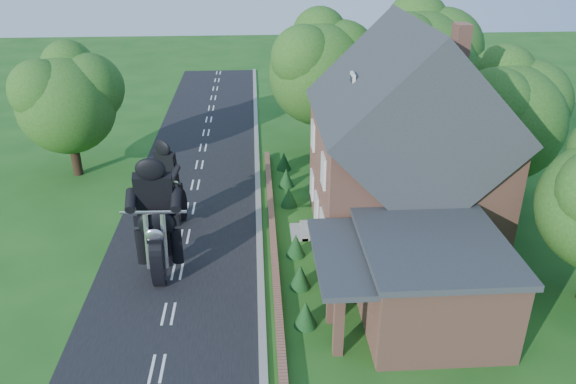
{
  "coord_description": "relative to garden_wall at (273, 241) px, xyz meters",
  "views": [
    {
      "loc": [
        3.6,
        -17.97,
        13.88
      ],
      "look_at": [
        5.0,
        4.93,
        2.8
      ],
      "focal_mm": 35.0,
      "sensor_mm": 36.0,
      "label": 1
    }
  ],
  "objects": [
    {
      "name": "annex",
      "position": [
        5.57,
        -5.8,
        1.57
      ],
      "size": [
        7.05,
        5.94,
        3.44
      ],
      "color": "#9B644F",
      "rests_on": "ground"
    },
    {
      "name": "tree_far_road",
      "position": [
        -11.16,
        9.11,
        4.64
      ],
      "size": [
        6.08,
        5.6,
        7.84
      ],
      "color": "black",
      "rests_on": "ground"
    },
    {
      "name": "shrub_f",
      "position": [
        1.0,
        9.0,
        0.35
      ],
      "size": [
        0.9,
        0.9,
        1.1
      ],
      "primitive_type": "cone",
      "color": "#113715",
      "rests_on": "ground"
    },
    {
      "name": "ground",
      "position": [
        -4.3,
        -5.0,
        -0.2
      ],
      "size": [
        120.0,
        120.0,
        0.0
      ],
      "primitive_type": "plane",
      "color": "#1C5117",
      "rests_on": "ground"
    },
    {
      "name": "garden_wall",
      "position": [
        0.0,
        0.0,
        0.0
      ],
      "size": [
        0.3,
        22.0,
        0.4
      ],
      "primitive_type": "cube",
      "color": "#9B644F",
      "rests_on": "ground"
    },
    {
      "name": "tree_behind_house",
      "position": [
        9.88,
        11.14,
        6.03
      ],
      "size": [
        7.81,
        7.2,
        10.08
      ],
      "color": "black",
      "rests_on": "ground"
    },
    {
      "name": "house",
      "position": [
        6.19,
        1.0,
        4.14
      ],
      "size": [
        9.54,
        8.64,
        10.24
      ],
      "color": "#9B644F",
      "rests_on": "ground"
    },
    {
      "name": "shrub_a",
      "position": [
        1.0,
        -6.0,
        0.35
      ],
      "size": [
        0.9,
        0.9,
        1.1
      ],
      "primitive_type": "cone",
      "color": "#113715",
      "rests_on": "ground"
    },
    {
      "name": "road",
      "position": [
        -4.3,
        -5.0,
        -0.19
      ],
      "size": [
        7.0,
        80.0,
        0.02
      ],
      "primitive_type": "cube",
      "color": "black",
      "rests_on": "ground"
    },
    {
      "name": "motorcycle_lead",
      "position": [
        -4.86,
        -2.32,
        0.64
      ],
      "size": [
        0.5,
        1.81,
        1.68
      ],
      "primitive_type": null,
      "rotation": [
        0.0,
        0.0,
        3.12
      ],
      "color": "black",
      "rests_on": "ground"
    },
    {
      "name": "shrub_c",
      "position": [
        1.0,
        -1.0,
        0.35
      ],
      "size": [
        0.9,
        0.9,
        1.1
      ],
      "primitive_type": "cone",
      "color": "#113715",
      "rests_on": "ground"
    },
    {
      "name": "kerb",
      "position": [
        -0.65,
        -5.0,
        -0.14
      ],
      "size": [
        0.3,
        80.0,
        0.12
      ],
      "primitive_type": "cube",
      "color": "gray",
      "rests_on": "ground"
    },
    {
      "name": "shrub_d",
      "position": [
        1.0,
        4.0,
        0.35
      ],
      "size": [
        0.9,
        0.9,
        1.1
      ],
      "primitive_type": "cone",
      "color": "#113715",
      "rests_on": "ground"
    },
    {
      "name": "shrub_b",
      "position": [
        1.0,
        -3.5,
        0.35
      ],
      "size": [
        0.9,
        0.9,
        1.1
      ],
      "primitive_type": "cone",
      "color": "#113715",
      "rests_on": "ground"
    },
    {
      "name": "tree_behind_left",
      "position": [
        3.86,
        12.13,
        5.53
      ],
      "size": [
        6.94,
        6.4,
        9.16
      ],
      "color": "black",
      "rests_on": "ground"
    },
    {
      "name": "shrub_e",
      "position": [
        1.0,
        6.5,
        0.35
      ],
      "size": [
        0.9,
        0.9,
        1.1
      ],
      "primitive_type": "cone",
      "color": "#113715",
      "rests_on": "ground"
    },
    {
      "name": "tree_house_right",
      "position": [
        12.35,
        3.62,
        4.99
      ],
      "size": [
        6.51,
        6.0,
        8.4
      ],
      "color": "black",
      "rests_on": "ground"
    },
    {
      "name": "motorcycle_follow",
      "position": [
        -5.04,
        2.2,
        0.5
      ],
      "size": [
        1.2,
        1.44,
        1.4
      ],
      "primitive_type": null,
      "rotation": [
        0.0,
        0.0,
        2.51
      ],
      "color": "black",
      "rests_on": "ground"
    }
  ]
}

